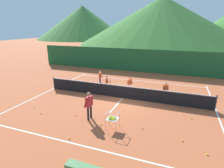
# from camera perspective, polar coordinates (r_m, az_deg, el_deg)

# --- Properties ---
(ground_plane) EXTENTS (120.00, 120.00, 0.00)m
(ground_plane) POSITION_cam_1_polar(r_m,az_deg,el_deg) (13.63, 3.29, -4.39)
(ground_plane) COLOR #B25633
(line_baseline_near) EXTENTS (12.34, 0.08, 0.01)m
(line_baseline_near) POSITION_cam_1_polar(r_m,az_deg,el_deg) (8.71, -9.42, -18.39)
(line_baseline_near) COLOR white
(line_baseline_near) RESTS_ON ground
(line_baseline_far) EXTENTS (12.34, 0.08, 0.01)m
(line_baseline_far) POSITION_cam_1_polar(r_m,az_deg,el_deg) (18.12, 7.95, 1.08)
(line_baseline_far) COLOR white
(line_baseline_far) RESTS_ON ground
(line_sideline_west) EXTENTS (0.08, 10.97, 0.01)m
(line_sideline_west) POSITION_cam_1_polar(r_m,az_deg,el_deg) (16.42, -17.71, -1.35)
(line_sideline_west) COLOR white
(line_sideline_west) RESTS_ON ground
(line_sideline_east) EXTENTS (0.08, 10.97, 0.01)m
(line_sideline_east) POSITION_cam_1_polar(r_m,az_deg,el_deg) (13.34, 29.69, -7.29)
(line_sideline_east) COLOR white
(line_sideline_east) RESTS_ON ground
(line_service_center) EXTENTS (0.08, 5.32, 0.01)m
(line_service_center) POSITION_cam_1_polar(r_m,az_deg,el_deg) (13.63, 3.29, -4.38)
(line_service_center) COLOR white
(line_service_center) RESTS_ON ground
(tennis_net) EXTENTS (12.23, 0.08, 1.05)m
(tennis_net) POSITION_cam_1_polar(r_m,az_deg,el_deg) (13.45, 3.33, -2.42)
(tennis_net) COLOR #333338
(tennis_net) RESTS_ON ground
(instructor) EXTENTS (0.43, 0.76, 1.62)m
(instructor) POSITION_cam_1_polar(r_m,az_deg,el_deg) (10.37, -7.17, -5.92)
(instructor) COLOR black
(instructor) RESTS_ON ground
(student_0) EXTENTS (0.53, 0.56, 1.30)m
(student_0) POSITION_cam_1_polar(r_m,az_deg,el_deg) (16.51, -3.70, 2.39)
(student_0) COLOR navy
(student_0) RESTS_ON ground
(student_1) EXTENTS (0.53, 0.52, 1.22)m
(student_1) POSITION_cam_1_polar(r_m,az_deg,el_deg) (15.12, -1.60, 0.81)
(student_1) COLOR navy
(student_1) RESTS_ON ground
(student_2) EXTENTS (0.41, 0.68, 1.23)m
(student_2) POSITION_cam_1_polar(r_m,az_deg,el_deg) (14.86, 5.56, 0.47)
(student_2) COLOR silver
(student_2) RESTS_ON ground
(student_3) EXTENTS (0.45, 0.65, 1.19)m
(student_3) POSITION_cam_1_polar(r_m,az_deg,el_deg) (14.05, 16.33, -1.30)
(student_3) COLOR black
(student_3) RESTS_ON ground
(ball_cart) EXTENTS (0.58, 0.58, 0.90)m
(ball_cart) POSITION_cam_1_polar(r_m,az_deg,el_deg) (9.54, 0.07, -10.57)
(ball_cart) COLOR #B7B7BC
(ball_cart) RESTS_ON ground
(tennis_ball_0) EXTENTS (0.07, 0.07, 0.07)m
(tennis_ball_0) POSITION_cam_1_polar(r_m,az_deg,el_deg) (11.22, -11.23, -9.55)
(tennis_ball_0) COLOR yellow
(tennis_ball_0) RESTS_ON ground
(tennis_ball_1) EXTENTS (0.07, 0.07, 0.07)m
(tennis_ball_1) POSITION_cam_1_polar(r_m,az_deg,el_deg) (10.12, -3.40, -12.41)
(tennis_ball_1) COLOR yellow
(tennis_ball_1) RESTS_ON ground
(tennis_ball_2) EXTENTS (0.07, 0.07, 0.07)m
(tennis_ball_2) POSITION_cam_1_polar(r_m,az_deg,el_deg) (11.62, 23.49, -9.78)
(tennis_ball_2) COLOR yellow
(tennis_ball_2) RESTS_ON ground
(tennis_ball_3) EXTENTS (0.07, 0.07, 0.07)m
(tennis_ball_3) POSITION_cam_1_polar(r_m,az_deg,el_deg) (8.98, 27.51, -18.92)
(tennis_ball_3) COLOR yellow
(tennis_ball_3) RESTS_ON ground
(tennis_ball_4) EXTENTS (0.07, 0.07, 0.07)m
(tennis_ball_4) POSITION_cam_1_polar(r_m,az_deg,el_deg) (12.02, -21.17, -8.57)
(tennis_ball_4) COLOR yellow
(tennis_ball_4) RESTS_ON ground
(tennis_ball_5) EXTENTS (0.07, 0.07, 0.07)m
(tennis_ball_5) POSITION_cam_1_polar(r_m,az_deg,el_deg) (9.22, -13.18, -16.15)
(tennis_ball_5) COLOR yellow
(tennis_ball_5) RESTS_ON ground
(tennis_ball_6) EXTENTS (0.07, 0.07, 0.07)m
(tennis_ball_6) POSITION_cam_1_polar(r_m,az_deg,el_deg) (9.44, 21.12, -16.10)
(tennis_ball_6) COLOR yellow
(tennis_ball_6) RESTS_ON ground
(tennis_ball_7) EXTENTS (0.07, 0.07, 0.07)m
(tennis_ball_7) POSITION_cam_1_polar(r_m,az_deg,el_deg) (9.87, 9.48, -13.47)
(tennis_ball_7) COLOR yellow
(tennis_ball_7) RESTS_ON ground
(tennis_ball_8) EXTENTS (0.07, 0.07, 0.07)m
(tennis_ball_8) POSITION_cam_1_polar(r_m,az_deg,el_deg) (12.97, -23.10, -6.86)
(tennis_ball_8) COLOR yellow
(tennis_ball_8) RESTS_ON ground
(windscreen_fence) EXTENTS (27.14, 0.08, 2.65)m
(windscreen_fence) POSITION_cam_1_polar(r_m,az_deg,el_deg) (21.34, 10.34, 7.09)
(windscreen_fence) COLOR #1E5B2D
(windscreen_fence) RESTS_ON ground
(hill_0) EXTENTS (48.65, 48.65, 13.50)m
(hill_0) POSITION_cam_1_polar(r_m,az_deg,el_deg) (59.14, 15.27, 18.55)
(hill_0) COLOR #38702D
(hill_0) RESTS_ON ground
(hill_1) EXTENTS (38.42, 38.42, 13.43)m
(hill_1) POSITION_cam_1_polar(r_m,az_deg,el_deg) (82.66, -9.04, 18.43)
(hill_1) COLOR #427A38
(hill_1) RESTS_ON ground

